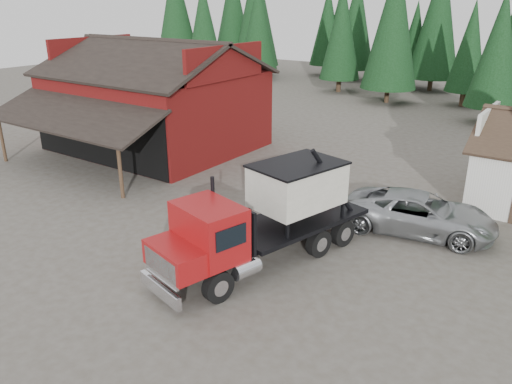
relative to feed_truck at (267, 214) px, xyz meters
The scene contains 9 objects.
ground 4.54m from the feed_truck, 167.98° to the right, with size 120.00×120.00×0.00m, color #4E483D.
red_barn 17.55m from the feed_truck, 148.93° to the left, with size 12.80×13.63×7.18m.
conifer_backdrop 41.39m from the feed_truck, 95.57° to the left, with size 76.00×16.00×16.00m, color black, non-canonical shape.
near_pine_a 37.86m from the feed_truck, 133.78° to the left, with size 4.40×4.40×11.40m.
near_pine_b 29.48m from the feed_truck, 86.10° to the left, with size 3.96×3.96×10.40m.
near_pine_d 34.53m from the feed_truck, 103.59° to the left, with size 5.28×5.28×13.40m.
feed_truck is the anchor object (origin of this frame).
silver_car 7.16m from the feed_truck, 55.72° to the left, with size 2.91×6.30×1.75m, color #9FA2A6.
equip_box 3.78m from the feed_truck, 168.01° to the right, with size 0.70×1.10×0.60m, color maroon.
Camera 1 is at (13.45, -13.35, 9.42)m, focal length 35.00 mm.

